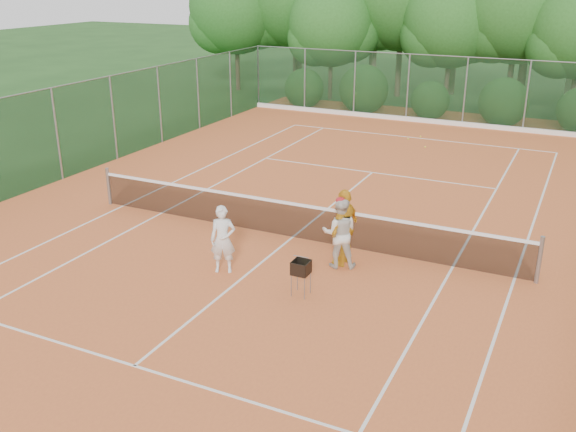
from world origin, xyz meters
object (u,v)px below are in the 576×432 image
object	(u,v)px
ball_hopper	(301,268)
player_yellow	(344,227)
player_center_grp	(340,233)
player_white	(223,239)

from	to	relation	value
ball_hopper	player_yellow	bearing A→B (deg)	88.40
player_center_grp	ball_hopper	xyz separation A→B (m)	(-0.20, -1.67, -0.22)
player_white	player_yellow	xyz separation A→B (m)	(2.31, 1.57, 0.13)
player_white	player_center_grp	bearing A→B (deg)	6.92
player_white	ball_hopper	size ratio (longest dim) A/B	2.01
player_yellow	ball_hopper	world-z (taller)	player_yellow
player_center_grp	ball_hopper	bearing A→B (deg)	-96.92
player_yellow	ball_hopper	bearing A→B (deg)	-0.75
player_white	player_center_grp	size ratio (longest dim) A/B	0.93
player_white	player_yellow	world-z (taller)	player_yellow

